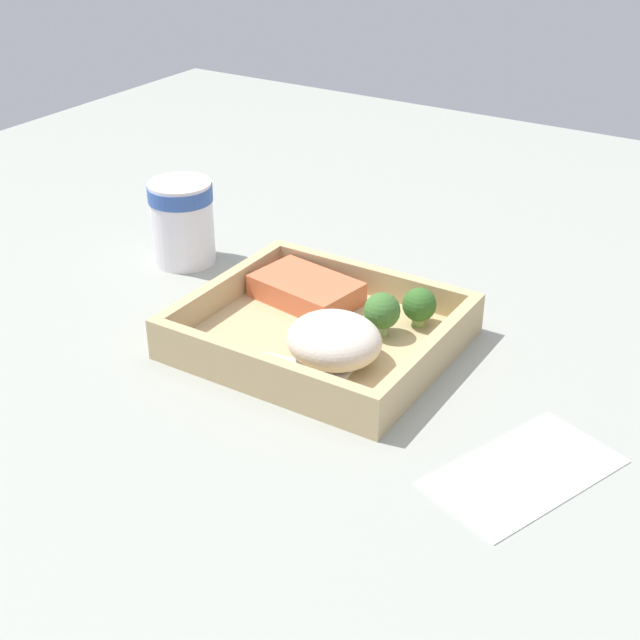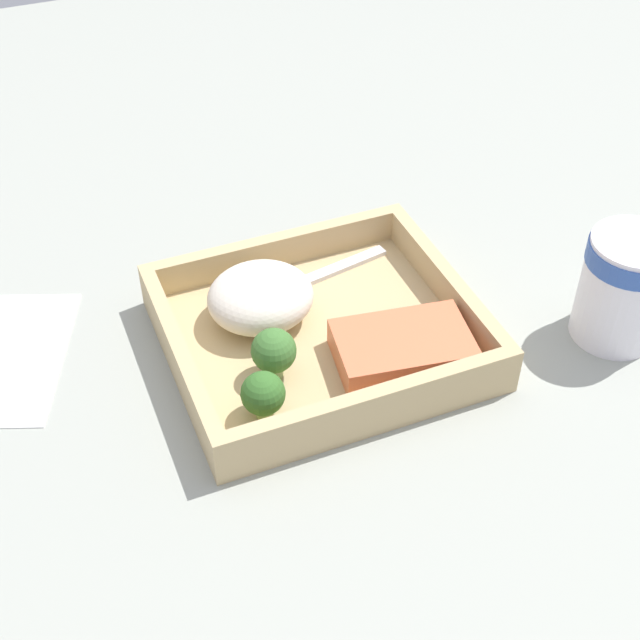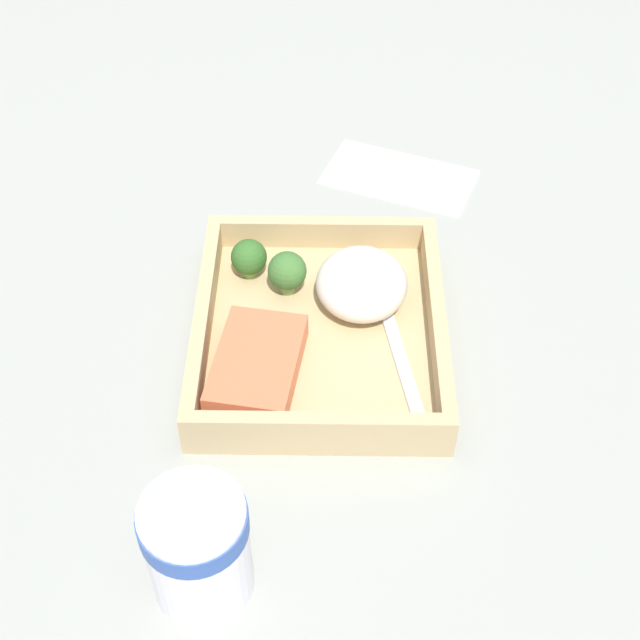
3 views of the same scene
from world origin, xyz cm
name	(u,v)px [view 1 (image 1 of 3)]	position (x,y,z in cm)	size (l,w,h in cm)	color
ground_plane	(320,354)	(0.00, 0.00, -1.00)	(160.00, 160.00, 2.00)	#989C91
takeout_tray	(320,339)	(0.00, 0.00, 0.60)	(24.19, 21.24, 1.20)	tan
tray_rim	(320,320)	(0.00, 0.00, 2.65)	(24.19, 21.24, 2.90)	tan
salmon_fillet	(306,290)	(-4.85, 5.10, 2.37)	(10.45, 6.68, 2.34)	#DD6C44
mashed_potatoes	(334,340)	(3.73, -3.60, 3.46)	(8.71, 8.07, 4.51)	silver
broccoli_floret_1	(382,312)	(4.98, 2.98, 3.64)	(3.48, 3.48, 4.29)	#7EA062
broccoli_floret_2	(419,305)	(7.11, 6.54, 3.32)	(3.29, 3.29, 3.84)	#87AC5B
fork	(278,360)	(-0.51, -6.31, 1.42)	(15.83, 4.52, 0.44)	silver
paper_cup	(182,218)	(-22.94, 7.77, 5.26)	(7.16, 7.16, 9.41)	white
receipt_slip	(524,472)	(23.49, -8.04, 0.12)	(8.24, 15.35, 0.24)	white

